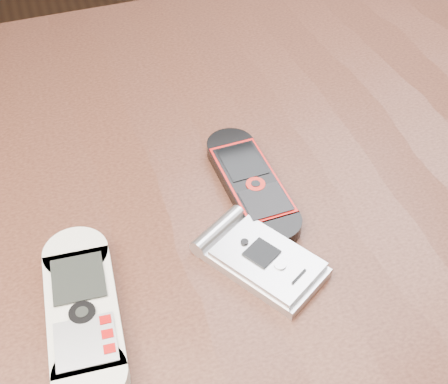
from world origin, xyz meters
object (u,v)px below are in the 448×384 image
(table, at_px, (220,268))
(motorola_razr, at_px, (264,260))
(nokia_black_red, at_px, (251,183))
(nokia_white, at_px, (83,312))

(table, height_order, motorola_razr, motorola_razr)
(table, distance_m, motorola_razr, 0.14)
(table, relative_size, motorola_razr, 10.56)
(table, xyz_separation_m, nokia_black_red, (0.03, 0.00, 0.11))
(table, distance_m, nokia_black_red, 0.12)
(table, bearing_deg, nokia_white, -148.16)
(nokia_white, height_order, motorola_razr, nokia_white)
(nokia_black_red, xyz_separation_m, motorola_razr, (-0.02, -0.09, 0.00))
(nokia_white, relative_size, motorola_razr, 1.51)
(nokia_white, distance_m, nokia_black_red, 0.20)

